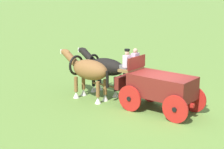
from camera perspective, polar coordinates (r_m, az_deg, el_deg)
name	(u,v)px	position (r m, az deg, el deg)	size (l,w,h in m)	color
ground_plane	(161,111)	(16.80, 7.53, -5.61)	(220.00, 220.00, 0.00)	olive
show_wagon	(159,86)	(16.54, 7.13, -1.73)	(5.62, 3.17, 2.68)	maroon
draft_horse_near	(88,71)	(18.03, -3.68, 0.61)	(2.95, 1.76, 2.31)	brown
draft_horse_off	(105,68)	(19.02, -1.10, 1.08)	(2.97, 1.73, 2.20)	black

